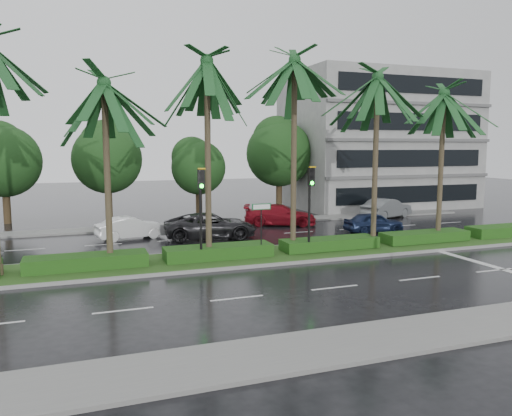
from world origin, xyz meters
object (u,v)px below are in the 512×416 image
object	(u,v)px
car_blue	(374,222)
street_sign	(261,217)
car_white	(131,228)
car_red	(280,215)
car_darkgrey	(211,226)
car_grey	(386,208)
signal_median_left	(201,201)

from	to	relation	value
car_blue	street_sign	bearing A→B (deg)	120.24
car_white	car_red	size ratio (longest dim) A/B	0.81
car_darkgrey	car_grey	distance (m)	15.27
street_sign	car_grey	world-z (taller)	street_sign
car_blue	car_grey	size ratio (longest dim) A/B	0.82
car_red	car_blue	xyz separation A→B (m)	(4.50, -4.76, -0.08)
car_red	car_grey	bearing A→B (deg)	-64.69
car_red	car_darkgrey	bearing A→B (deg)	141.80
car_darkgrey	street_sign	bearing A→B (deg)	-165.90
car_red	car_white	bearing A→B (deg)	122.78
car_blue	car_grey	distance (m)	6.84
signal_median_left	car_darkgrey	xyz separation A→B (m)	(2.17, 6.59, -2.23)
car_white	signal_median_left	bearing A→B (deg)	-174.10
car_darkgrey	car_grey	xyz separation A→B (m)	(14.84, 3.61, -0.00)
signal_median_left	car_white	xyz separation A→B (m)	(-2.33, 8.01, -2.33)
car_darkgrey	car_blue	size ratio (longest dim) A/B	1.44
signal_median_left	car_blue	bearing A→B (deg)	22.01
car_white	car_red	bearing A→B (deg)	-90.40
street_sign	car_red	xyz separation A→B (m)	(5.01, 9.63, -1.40)
car_white	car_darkgrey	world-z (taller)	car_darkgrey
signal_median_left	car_darkgrey	world-z (taller)	signal_median_left
car_blue	car_white	bearing A→B (deg)	81.85
street_sign	car_grey	distance (m)	17.28
signal_median_left	car_red	world-z (taller)	signal_median_left
car_white	car_blue	bearing A→B (deg)	-111.57
car_darkgrey	car_blue	bearing A→B (deg)	-91.70
car_red	car_grey	world-z (taller)	car_grey
street_sign	car_blue	bearing A→B (deg)	27.14
car_darkgrey	car_grey	world-z (taller)	car_darkgrey
car_darkgrey	car_white	bearing A→B (deg)	79.21
car_red	car_grey	distance (m)	9.01
signal_median_left	street_sign	size ratio (longest dim) A/B	1.68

